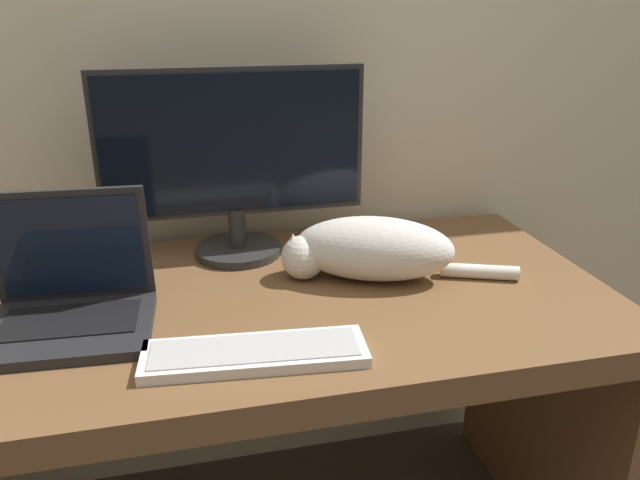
% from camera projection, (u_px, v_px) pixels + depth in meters
% --- Properties ---
extents(wall_back, '(6.40, 0.06, 2.60)m').
position_uv_depth(wall_back, '(186.00, 9.00, 1.47)').
color(wall_back, beige).
rests_on(wall_back, ground_plane).
extents(desk, '(1.67, 0.74, 0.74)m').
position_uv_depth(desk, '(218.00, 362.00, 1.33)').
color(desk, brown).
rests_on(desk, ground_plane).
extents(monitor, '(0.61, 0.21, 0.44)m').
position_uv_depth(monitor, '(234.00, 159.00, 1.43)').
color(monitor, '#282828').
rests_on(monitor, desk).
extents(laptop, '(0.31, 0.26, 0.26)m').
position_uv_depth(laptop, '(70.00, 302.00, 1.17)').
color(laptop, '#232326').
rests_on(laptop, desk).
extents(external_keyboard, '(0.40, 0.15, 0.02)m').
position_uv_depth(external_keyboard, '(255.00, 353.00, 1.07)').
color(external_keyboard, white).
rests_on(external_keyboard, desk).
extents(cat, '(0.51, 0.27, 0.14)m').
position_uv_depth(cat, '(370.00, 248.00, 1.36)').
color(cat, silver).
rests_on(cat, desk).
extents(small_toy, '(0.05, 0.05, 0.05)m').
position_uv_depth(small_toy, '(387.00, 236.00, 1.56)').
color(small_toy, red).
rests_on(small_toy, desk).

